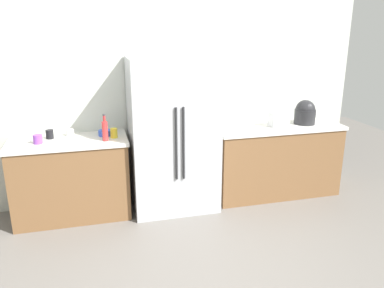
% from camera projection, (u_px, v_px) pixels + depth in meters
% --- Properties ---
extents(ground_plane, '(9.69, 9.69, 0.00)m').
position_uv_depth(ground_plane, '(202.00, 273.00, 3.37)').
color(ground_plane, slate).
extents(kitchen_back_panel, '(4.84, 0.10, 2.93)m').
position_uv_depth(kitchen_back_panel, '(162.00, 78.00, 4.53)').
color(kitchen_back_panel, silver).
rests_on(kitchen_back_panel, ground_plane).
extents(counter_left, '(1.24, 0.59, 0.89)m').
position_uv_depth(counter_left, '(72.00, 178.00, 4.25)').
color(counter_left, brown).
rests_on(counter_left, ground_plane).
extents(counter_right, '(1.58, 0.59, 0.89)m').
position_uv_depth(counter_right, '(275.00, 160.00, 4.84)').
color(counter_right, brown).
rests_on(counter_right, ground_plane).
extents(refrigerator, '(0.96, 0.67, 1.74)m').
position_uv_depth(refrigerator, '(173.00, 135.00, 4.36)').
color(refrigerator, '#B2B5BA').
rests_on(refrigerator, ground_plane).
extents(toaster, '(0.21, 0.16, 0.18)m').
position_uv_depth(toaster, '(279.00, 119.00, 4.64)').
color(toaster, silver).
rests_on(toaster, counter_right).
extents(rice_cooker, '(0.26, 0.26, 0.30)m').
position_uv_depth(rice_cooker, '(305.00, 113.00, 4.75)').
color(rice_cooker, '#262628').
rests_on(rice_cooker, counter_right).
extents(bottle_a, '(0.06, 0.06, 0.29)m').
position_uv_depth(bottle_a, '(105.00, 130.00, 4.06)').
color(bottle_a, red).
rests_on(bottle_a, counter_left).
extents(cup_a, '(0.09, 0.09, 0.09)m').
position_uv_depth(cup_a, '(38.00, 139.00, 3.98)').
color(cup_a, purple).
rests_on(cup_a, counter_left).
extents(cup_b, '(0.08, 0.08, 0.10)m').
position_uv_depth(cup_b, '(114.00, 133.00, 4.18)').
color(cup_b, yellow).
rests_on(cup_b, counter_left).
extents(cup_c, '(0.08, 0.08, 0.10)m').
position_uv_depth(cup_c, '(50.00, 134.00, 4.15)').
color(cup_c, black).
rests_on(cup_c, counter_left).
extents(cup_d, '(0.09, 0.09, 0.07)m').
position_uv_depth(cup_d, '(70.00, 133.00, 4.27)').
color(cup_d, white).
rests_on(cup_d, counter_left).
extents(bowl_a, '(0.14, 0.14, 0.06)m').
position_uv_depth(bowl_a, '(105.00, 133.00, 4.28)').
color(bowl_a, blue).
rests_on(bowl_a, counter_left).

